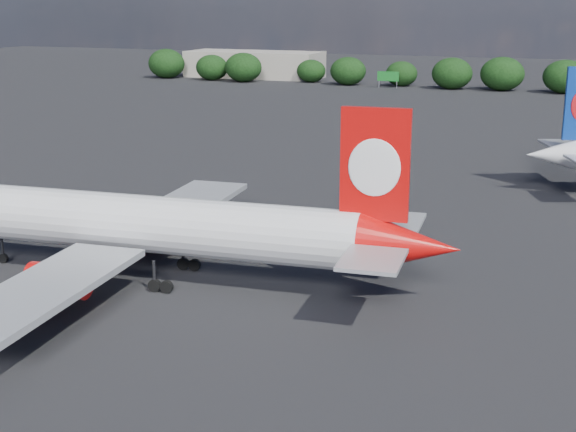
% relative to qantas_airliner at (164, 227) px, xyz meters
% --- Properties ---
extents(ground, '(500.00, 500.00, 0.00)m').
position_rel_qantas_airliner_xyz_m(ground, '(-3.15, 43.98, -4.76)').
color(ground, black).
rests_on(ground, ground).
extents(qantas_airliner, '(47.89, 45.56, 15.62)m').
position_rel_qantas_airliner_xyz_m(qantas_airliner, '(0.00, 0.00, 0.00)').
color(qantas_airliner, white).
rests_on(qantas_airliner, ground).
extents(terminal_building, '(42.00, 16.00, 8.00)m').
position_rel_qantas_airliner_xyz_m(terminal_building, '(-68.15, 175.98, -0.76)').
color(terminal_building, gray).
rests_on(terminal_building, ground).
extents(highway_sign, '(6.00, 0.30, 4.50)m').
position_rel_qantas_airliner_xyz_m(highway_sign, '(-21.15, 159.98, -1.63)').
color(highway_sign, '#156921').
rests_on(highway_sign, ground).
extents(billboard_yellow, '(5.00, 0.30, 5.50)m').
position_rel_qantas_airliner_xyz_m(billboard_yellow, '(8.85, 165.98, -0.89)').
color(billboard_yellow, gold).
rests_on(billboard_yellow, ground).
extents(horizon_treeline, '(206.53, 16.08, 9.30)m').
position_rel_qantas_airliner_xyz_m(horizon_treeline, '(10.35, 163.28, -0.53)').
color(horizon_treeline, black).
rests_on(horizon_treeline, ground).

